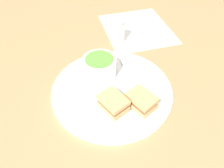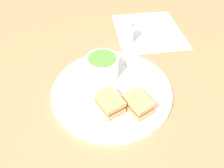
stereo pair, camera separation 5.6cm
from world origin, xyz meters
The scene contains 8 objects.
ground_plane centered at (0.00, 0.00, 0.00)m, with size 2.40×2.40×0.00m, color #9E754C.
plate centered at (0.00, 0.00, 0.01)m, with size 0.35×0.35×0.02m.
soup_bowl centered at (-0.01, -0.07, 0.05)m, with size 0.10×0.10×0.06m.
spoon centered at (-0.10, -0.04, 0.02)m, with size 0.03×0.13×0.01m.
sandwich_half_near centered at (0.04, 0.06, 0.04)m, with size 0.06×0.07×0.04m.
sandwich_half_far centered at (-0.02, 0.10, 0.04)m, with size 0.06×0.07×0.04m.
salt_shaker centered at (-0.19, -0.18, 0.04)m, with size 0.04×0.04×0.08m.
menu_sheet centered at (-0.30, -0.19, 0.00)m, with size 0.35×0.36×0.00m.
Camera 2 is at (0.24, 0.36, 0.47)m, focal length 35.00 mm.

